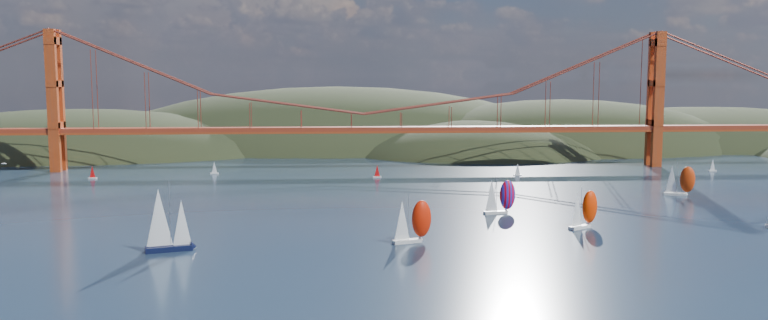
{
  "coord_description": "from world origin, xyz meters",
  "views": [
    {
      "loc": [
        -12.89,
        -119.51,
        37.45
      ],
      "look_at": [
        1.8,
        90.0,
        13.57
      ],
      "focal_mm": 35.0,
      "sensor_mm": 36.0,
      "label": 1
    }
  ],
  "objects": [
    {
      "name": "distant_boat_8",
      "position": [
        56.38,
        153.59,
        2.41
      ],
      "size": [
        3.0,
        2.0,
        4.7
      ],
      "color": "silver",
      "rests_on": "ground"
    },
    {
      "name": "racer_3",
      "position": [
        95.34,
        104.75,
        4.94
      ],
      "size": [
        9.32,
        5.53,
        10.44
      ],
      "rotation": [
        0.0,
        0.0,
        -0.28
      ],
      "color": "white",
      "rests_on": "ground"
    },
    {
      "name": "bridge",
      "position": [
        -1.75,
        180.0,
        32.23
      ],
      "size": [
        552.0,
        12.0,
        55.0
      ],
      "color": "maroon",
      "rests_on": "ground"
    },
    {
      "name": "distant_boat_3",
      "position": [
        -57.61,
        166.41,
        2.41
      ],
      "size": [
        3.0,
        2.0,
        4.7
      ],
      "color": "silver",
      "rests_on": "ground"
    },
    {
      "name": "racer_rwb",
      "position": [
        32.26,
        77.96,
        4.88
      ],
      "size": [
        9.21,
        4.86,
        10.34
      ],
      "rotation": [
        0.0,
        0.0,
        0.2
      ],
      "color": "silver",
      "rests_on": "ground"
    },
    {
      "name": "sloop_navy",
      "position": [
        -48.3,
        39.87,
        6.67
      ],
      "size": [
        10.24,
        7.21,
        15.12
      ],
      "rotation": [
        0.0,
        0.0,
        0.3
      ],
      "color": "black",
      "rests_on": "ground"
    },
    {
      "name": "racer_1",
      "position": [
        48.53,
        57.41,
        4.92
      ],
      "size": [
        9.14,
        7.32,
        10.42
      ],
      "rotation": [
        0.0,
        0.0,
        0.55
      ],
      "color": "white",
      "rests_on": "ground"
    },
    {
      "name": "distant_boat_9",
      "position": [
        3.63,
        151.85,
        2.41
      ],
      "size": [
        3.0,
        2.0,
        4.7
      ],
      "color": "silver",
      "rests_on": "ground"
    },
    {
      "name": "headlands",
      "position": [
        44.95,
        278.29,
        -12.46
      ],
      "size": [
        725.0,
        225.0,
        96.0
      ],
      "color": "black",
      "rests_on": "ground"
    },
    {
      "name": "gull",
      "position": [
        -70.63,
        15.53,
        21.95
      ],
      "size": [
        0.9,
        0.25,
        0.17
      ],
      "color": "white",
      "rests_on": "ground"
    },
    {
      "name": "racer_0",
      "position": [
        4.77,
        44.6,
        5.07
      ],
      "size": [
        9.6,
        6.14,
        10.74
      ],
      "rotation": [
        0.0,
        0.0,
        0.34
      ],
      "color": "silver",
      "rests_on": "ground"
    },
    {
      "name": "distant_boat_2",
      "position": [
        -99.73,
        156.14,
        2.41
      ],
      "size": [
        3.0,
        2.0,
        4.7
      ],
      "color": "silver",
      "rests_on": "ground"
    },
    {
      "name": "ground",
      "position": [
        0.0,
        0.0,
        0.0
      ],
      "size": [
        1200.0,
        1200.0,
        0.0
      ],
      "primitive_type": "plane",
      "color": "black",
      "rests_on": "ground"
    },
    {
      "name": "distant_boat_4",
      "position": [
        135.6,
        160.66,
        2.41
      ],
      "size": [
        3.0,
        2.0,
        4.7
      ],
      "color": "silver",
      "rests_on": "ground"
    }
  ]
}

